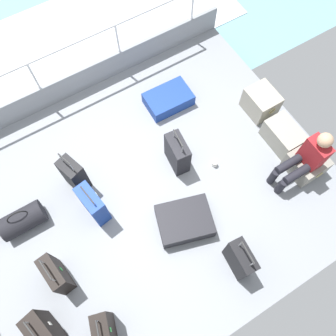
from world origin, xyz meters
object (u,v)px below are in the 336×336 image
object	(u,v)px
suitcase_1	(74,175)
duffel_bag	(22,220)
suitcase_5	(93,204)
suitcase_6	(177,153)
suitcase_0	(105,332)
suitcase_7	(44,331)
suitcase_4	(185,221)
paper_cup	(215,164)
cargo_crate_1	(283,136)
suitcase_3	(56,275)
cargo_crate_0	(261,102)
suitcase_8	(240,259)
cargo_crate_2	(306,164)
passenger_seated	(306,159)
suitcase_2	(168,99)

from	to	relation	value
suitcase_1	duffel_bag	distance (m)	0.94
suitcase_5	suitcase_6	distance (m)	1.40
suitcase_0	suitcase_7	world-z (taller)	suitcase_0
suitcase_4	paper_cup	xyz separation A→B (m)	(-0.53, 0.88, -0.08)
cargo_crate_1	suitcase_3	size ratio (longest dim) A/B	0.85
suitcase_6	duffel_bag	distance (m)	2.36
cargo_crate_1	suitcase_7	world-z (taller)	suitcase_7
cargo_crate_1	cargo_crate_0	bearing A→B (deg)	174.06
suitcase_4	suitcase_5	bearing A→B (deg)	-129.56
cargo_crate_0	duffel_bag	bearing A→B (deg)	-92.57
suitcase_1	suitcase_4	xyz separation A→B (m)	(1.33, 1.01, -0.19)
suitcase_4	duffel_bag	distance (m)	2.24
suitcase_1	suitcase_8	size ratio (longest dim) A/B	1.06
cargo_crate_1	paper_cup	world-z (taller)	cargo_crate_1
suitcase_1	suitcase_6	xyz separation A→B (m)	(0.46, 1.43, -0.03)
cargo_crate_2	duffel_bag	size ratio (longest dim) A/B	0.86
cargo_crate_0	suitcase_8	size ratio (longest dim) A/B	0.65
suitcase_7	paper_cup	distance (m)	3.18
paper_cup	cargo_crate_0	bearing A→B (deg)	111.19
suitcase_5	suitcase_8	world-z (taller)	suitcase_8
suitcase_3	suitcase_6	bearing A→B (deg)	106.44
passenger_seated	suitcase_1	distance (m)	3.23
suitcase_3	suitcase_5	distance (m)	1.00
cargo_crate_2	suitcase_3	distance (m)	3.81
suitcase_6	duffel_bag	size ratio (longest dim) A/B	1.27
suitcase_4	suitcase_0	bearing A→B (deg)	-66.55
suitcase_0	suitcase_5	bearing A→B (deg)	158.38
cargo_crate_1	suitcase_0	bearing A→B (deg)	-74.11
passenger_seated	paper_cup	distance (m)	1.29
cargo_crate_1	suitcase_4	size ratio (longest dim) A/B	0.72
suitcase_6	passenger_seated	bearing A→B (deg)	52.13
suitcase_1	suitcase_7	bearing A→B (deg)	-35.71
cargo_crate_0	cargo_crate_2	distance (m)	1.20
suitcase_3	suitcase_5	xyz separation A→B (m)	(-0.58, 0.81, 0.03)
suitcase_2	suitcase_3	world-z (taller)	suitcase_3
suitcase_2	paper_cup	distance (m)	1.33
suitcase_3	suitcase_7	distance (m)	0.65
suitcase_6	paper_cup	world-z (taller)	suitcase_6
suitcase_0	suitcase_2	world-z (taller)	suitcase_0
cargo_crate_1	suitcase_1	distance (m)	3.16
suitcase_2	suitcase_5	xyz separation A→B (m)	(1.05, -1.85, 0.21)
duffel_bag	paper_cup	world-z (taller)	duffel_bag
suitcase_1	paper_cup	bearing A→B (deg)	66.97
suitcase_4	suitcase_6	xyz separation A→B (m)	(-0.87, 0.42, 0.17)
cargo_crate_0	suitcase_7	xyz separation A→B (m)	(1.28, -4.24, 0.09)
cargo_crate_1	duffel_bag	distance (m)	3.99
suitcase_0	cargo_crate_0	bearing A→B (deg)	114.67
cargo_crate_2	suitcase_0	distance (m)	3.59
suitcase_4	suitcase_7	world-z (taller)	suitcase_7
suitcase_4	suitcase_8	distance (m)	0.90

